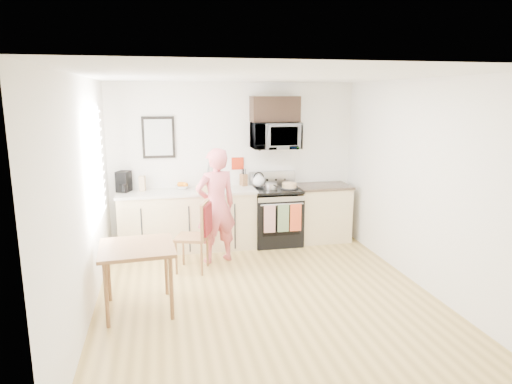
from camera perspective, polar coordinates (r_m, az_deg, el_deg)
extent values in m
plane|color=olive|center=(5.67, 1.29, -12.94)|extent=(4.60, 4.60, 0.00)
cube|color=white|center=(7.48, -2.71, 3.58)|extent=(4.00, 0.04, 2.60)
cube|color=white|center=(3.15, 11.14, -8.47)|extent=(4.00, 0.04, 2.60)
cube|color=white|center=(5.19, -20.68, -0.93)|extent=(0.04, 4.60, 2.60)
cube|color=white|center=(6.04, 20.17, 0.83)|extent=(0.04, 4.60, 2.60)
cube|color=white|center=(5.15, 1.43, 14.32)|extent=(4.00, 4.60, 0.04)
cube|color=white|center=(5.92, -19.55, 3.13)|extent=(0.02, 1.40, 1.50)
cube|color=white|center=(5.92, -19.46, 3.14)|extent=(0.01, 1.30, 1.40)
cube|color=#D5B989|center=(7.28, -8.49, -3.61)|extent=(2.10, 0.60, 0.90)
cube|color=beige|center=(7.17, -8.61, 0.01)|extent=(2.14, 0.64, 0.04)
cube|color=#D5B989|center=(7.73, 8.25, -2.69)|extent=(0.84, 0.60, 0.90)
cube|color=black|center=(7.62, 8.36, 0.73)|extent=(0.88, 0.64, 0.04)
cube|color=black|center=(7.49, 2.54, -3.56)|extent=(0.76, 0.65, 0.77)
cube|color=black|center=(7.18, 3.17, -3.73)|extent=(0.61, 0.02, 0.45)
cube|color=#A8A8AC|center=(7.10, 3.20, -1.16)|extent=(0.74, 0.02, 0.14)
cylinder|color=#A8A8AC|center=(7.06, 3.29, -1.56)|extent=(0.68, 0.02, 0.02)
cube|color=black|center=(7.37, 2.57, 0.29)|extent=(0.76, 0.65, 0.04)
cube|color=#A8A8AC|center=(7.60, 2.06, 1.74)|extent=(0.76, 0.08, 0.24)
cube|color=beige|center=(7.06, 1.72, -3.38)|extent=(0.18, 0.02, 0.44)
cube|color=#506845|center=(7.12, 3.44, -3.28)|extent=(0.18, 0.02, 0.44)
cube|color=#B43C1B|center=(7.17, 4.98, -3.19)|extent=(0.18, 0.02, 0.44)
imported|color=#A8A8AC|center=(7.34, 2.43, 7.04)|extent=(0.76, 0.51, 0.42)
cube|color=black|center=(7.36, 2.37, 10.33)|extent=(0.76, 0.35, 0.40)
cube|color=black|center=(7.31, -12.10, 6.69)|extent=(0.50, 0.03, 0.65)
cube|color=#B4B8AE|center=(7.30, -12.10, 6.68)|extent=(0.42, 0.01, 0.56)
cube|color=#B2270F|center=(7.48, -2.31, 3.58)|extent=(0.20, 0.02, 0.20)
imported|color=#B83238|center=(6.59, -5.02, -1.73)|extent=(0.70, 0.55, 1.67)
cube|color=brown|center=(5.25, -14.68, -6.75)|extent=(0.81, 0.81, 0.04)
cylinder|color=brown|center=(5.08, -18.21, -12.19)|extent=(0.04, 0.04, 0.72)
cylinder|color=brown|center=(5.09, -10.53, -11.75)|extent=(0.04, 0.04, 0.72)
cylinder|color=brown|center=(5.70, -17.96, -9.50)|extent=(0.04, 0.04, 0.72)
cylinder|color=brown|center=(5.71, -11.17, -9.11)|extent=(0.04, 0.04, 0.72)
cube|color=brown|center=(6.37, -8.05, -5.65)|extent=(0.52, 0.52, 0.04)
cube|color=brown|center=(6.25, -6.38, -3.48)|extent=(0.17, 0.40, 0.50)
cube|color=#5E1017|center=(6.24, -6.15, -3.39)|extent=(0.18, 0.37, 0.41)
cylinder|color=brown|center=(6.33, -9.94, -8.18)|extent=(0.03, 0.03, 0.45)
cylinder|color=brown|center=(6.24, -6.82, -8.38)|extent=(0.03, 0.03, 0.45)
cylinder|color=brown|center=(6.65, -9.08, -7.16)|extent=(0.03, 0.03, 0.45)
cylinder|color=brown|center=(6.57, -6.11, -7.33)|extent=(0.03, 0.03, 0.45)
cube|color=brown|center=(7.47, -1.56, 1.53)|extent=(0.12, 0.14, 0.19)
cylinder|color=#B2270F|center=(7.39, -5.93, 1.26)|extent=(0.13, 0.13, 0.17)
imported|color=white|center=(7.32, -9.18, 0.61)|extent=(0.29, 0.29, 0.06)
cube|color=tan|center=(7.27, -14.03, 1.05)|extent=(0.11, 0.11, 0.23)
cube|color=black|center=(7.29, -16.20, 1.29)|extent=(0.25, 0.27, 0.32)
cylinder|color=black|center=(7.20, -16.21, 0.52)|extent=(0.12, 0.12, 0.12)
cube|color=tan|center=(7.03, -6.27, 0.44)|extent=(0.30, 0.17, 0.10)
cylinder|color=black|center=(7.34, 4.18, 0.49)|extent=(0.28, 0.28, 0.01)
cylinder|color=tan|center=(7.33, 4.18, 0.85)|extent=(0.23, 0.23, 0.07)
sphere|color=white|center=(7.43, 0.34, 1.38)|extent=(0.20, 0.20, 0.20)
cone|color=white|center=(7.41, 0.34, 2.17)|extent=(0.06, 0.06, 0.06)
torus|color=black|center=(7.42, 0.34, 1.85)|extent=(0.18, 0.02, 0.18)
cylinder|color=#A8A8AC|center=(7.25, 1.91, 0.69)|extent=(0.19, 0.19, 0.09)
cylinder|color=black|center=(7.12, 2.40, 0.78)|extent=(0.05, 0.17, 0.02)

